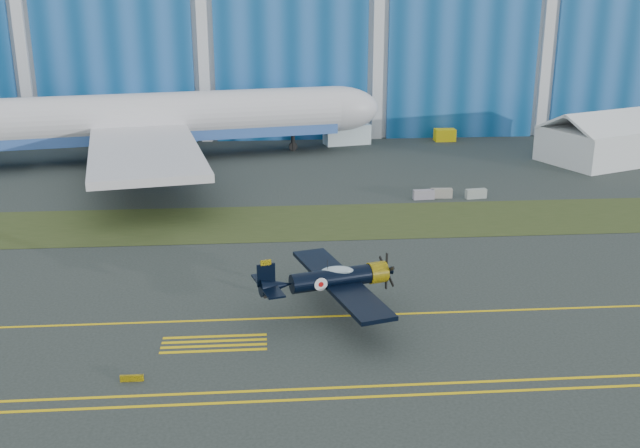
{
  "coord_description": "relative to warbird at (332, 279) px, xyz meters",
  "views": [
    {
      "loc": [
        -15.02,
        -46.88,
        19.69
      ],
      "look_at": [
        -10.96,
        4.28,
        2.98
      ],
      "focal_mm": 42.0,
      "sensor_mm": 36.0,
      "label": 1
    }
  ],
  "objects": [
    {
      "name": "ground",
      "position": [
        10.96,
        4.72,
        -2.38
      ],
      "size": [
        260.0,
        260.0,
        0.0
      ],
      "primitive_type": "plane",
      "color": "#303836",
      "rests_on": "ground"
    },
    {
      "name": "grass_median",
      "position": [
        10.96,
        18.72,
        -2.36
      ],
      "size": [
        260.0,
        10.0,
        0.02
      ],
      "primitive_type": "cube",
      "color": "#475128",
      "rests_on": "ground"
    },
    {
      "name": "edge_line_near",
      "position": [
        10.96,
        -9.78,
        -2.37
      ],
      "size": [
        80.0,
        0.2,
        0.02
      ],
      "primitive_type": "cube",
      "color": "yellow",
      "rests_on": "ground"
    },
    {
      "name": "barrier_a",
      "position": [
        11.12,
        24.98,
        -1.93
      ],
      "size": [
        2.04,
        0.74,
        0.9
      ],
      "primitive_type": "cube",
      "rotation": [
        0.0,
        0.0,
        0.07
      ],
      "color": "gray",
      "rests_on": "ground"
    },
    {
      "name": "warbird",
      "position": [
        0.0,
        0.0,
        0.0
      ],
      "size": [
        12.59,
        14.0,
        3.5
      ],
      "rotation": [
        0.0,
        0.0,
        0.27
      ],
      "color": "black",
      "rests_on": "ground"
    },
    {
      "name": "edge_line_far",
      "position": [
        10.96,
        -8.78,
        -2.37
      ],
      "size": [
        80.0,
        0.2,
        0.02
      ],
      "primitive_type": "cube",
      "color": "yellow",
      "rests_on": "ground"
    },
    {
      "name": "jetliner",
      "position": [
        -17.12,
        44.08,
        8.43
      ],
      "size": [
        70.79,
        63.29,
        21.64
      ],
      "rotation": [
        0.0,
        0.0,
        0.19
      ],
      "color": "silver",
      "rests_on": "ground"
    },
    {
      "name": "taxiway_centreline",
      "position": [
        10.96,
        -0.28,
        -2.37
      ],
      "size": [
        200.0,
        0.2,
        0.02
      ],
      "primitive_type": "cube",
      "color": "yellow",
      "rests_on": "ground"
    },
    {
      "name": "barrier_b",
      "position": [
        12.92,
        25.32,
        -1.93
      ],
      "size": [
        2.03,
        0.7,
        0.9
      ],
      "primitive_type": "cube",
      "rotation": [
        0.0,
        0.0,
        -0.05
      ],
      "color": "gray",
      "rests_on": "ground"
    },
    {
      "name": "hangar",
      "position": [
        10.96,
        76.51,
        12.57
      ],
      "size": [
        220.0,
        45.7,
        30.0
      ],
      "color": "silver",
      "rests_on": "ground"
    },
    {
      "name": "tug",
      "position": [
        19.54,
        51.54,
        -1.62
      ],
      "size": [
        2.64,
        1.65,
        1.54
      ],
      "primitive_type": "cube",
      "rotation": [
        0.0,
        0.0,
        0.0
      ],
      "color": "yellow",
      "rests_on": "ground"
    },
    {
      "name": "tent",
      "position": [
        34.73,
        38.73,
        0.57
      ],
      "size": [
        15.33,
        13.5,
        5.91
      ],
      "rotation": [
        0.0,
        0.0,
        0.4
      ],
      "color": "white",
      "rests_on": "ground"
    },
    {
      "name": "barrier_c",
      "position": [
        16.13,
        24.88,
        -1.93
      ],
      "size": [
        2.07,
        0.89,
        0.9
      ],
      "primitive_type": "cube",
      "rotation": [
        0.0,
        0.0,
        0.15
      ],
      "color": "#939E99",
      "rests_on": "ground"
    },
    {
      "name": "hold_short_ladder",
      "position": [
        -7.04,
        -3.38,
        -2.37
      ],
      "size": [
        6.0,
        2.4,
        0.02
      ],
      "primitive_type": null,
      "color": "yellow",
      "rests_on": "ground"
    },
    {
      "name": "guard_board_left",
      "position": [
        -11.04,
        -7.28,
        -2.21
      ],
      "size": [
        1.2,
        0.15,
        0.35
      ],
      "primitive_type": "cube",
      "color": "yellow",
      "rests_on": "ground"
    },
    {
      "name": "shipping_container",
      "position": [
        6.72,
        50.58,
        -1.14
      ],
      "size": [
        6.07,
        3.44,
        2.48
      ],
      "primitive_type": "cube",
      "rotation": [
        0.0,
        0.0,
        0.21
      ],
      "color": "white",
      "rests_on": "ground"
    }
  ]
}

